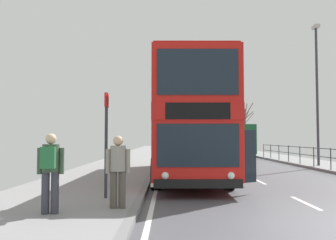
# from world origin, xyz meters

# --- Properties ---
(ground) EXTENTS (15.80, 140.00, 0.20)m
(ground) POSITION_xyz_m (-0.72, -0.00, 0.04)
(ground) COLOR #4D4D52
(double_decker_bus_main) EXTENTS (3.27, 11.28, 4.41)m
(double_decker_bus_main) POSITION_xyz_m (-2.76, 8.50, 2.31)
(double_decker_bus_main) COLOR red
(double_decker_bus_main) RESTS_ON ground
(background_bus_far_lane) EXTENTS (2.69, 10.34, 2.91)m
(background_bus_far_lane) POSITION_xyz_m (2.80, 29.38, 1.60)
(background_bus_far_lane) COLOR #19512D
(background_bus_far_lane) RESTS_ON ground
(pedestrian_with_backpack) EXTENTS (0.55, 0.55, 1.63)m
(pedestrian_with_backpack) POSITION_xyz_m (-5.96, 0.51, 1.09)
(pedestrian_with_backpack) COLOR #383842
(pedestrian_with_backpack) RESTS_ON ground
(pedestrian_companion) EXTENTS (0.55, 0.38, 1.59)m
(pedestrian_companion) POSITION_xyz_m (-4.67, 1.15, 1.03)
(pedestrian_companion) COLOR #4C473D
(pedestrian_companion) RESTS_ON ground
(bus_stop_sign_near) EXTENTS (0.08, 0.44, 2.73)m
(bus_stop_sign_near) POSITION_xyz_m (-5.16, 2.51, 1.81)
(bus_stop_sign_near) COLOR #2D2D33
(bus_stop_sign_near) RESTS_ON ground
(street_lamp_far_side) EXTENTS (0.28, 0.60, 8.09)m
(street_lamp_far_side) POSITION_xyz_m (5.01, 13.86, 4.80)
(street_lamp_far_side) COLOR #38383D
(street_lamp_far_side) RESTS_ON ground
(bare_tree_far_00) EXTENTS (1.98, 1.98, 5.89)m
(bare_tree_far_00) POSITION_xyz_m (5.76, 37.14, 2.94)
(bare_tree_far_00) COLOR brown
(bare_tree_far_00) RESTS_ON ground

